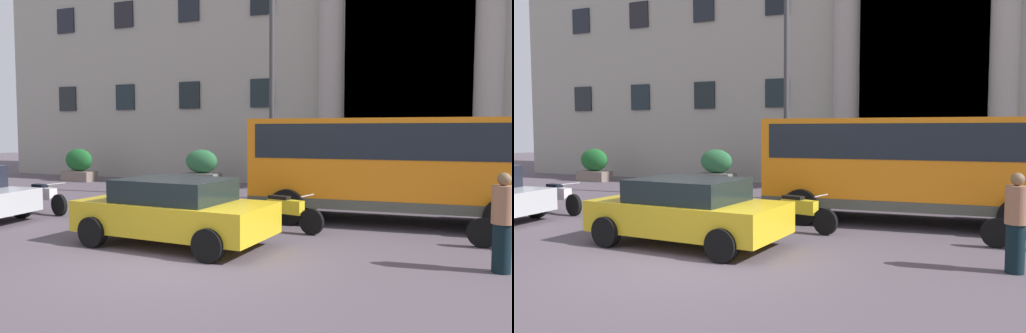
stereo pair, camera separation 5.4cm
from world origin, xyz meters
The scene contains 11 objects.
ground_plane centered at (0.00, 0.00, -0.06)m, with size 80.00×64.00×0.12m, color #514750.
orange_minibus centered at (2.94, 5.50, 1.59)m, with size 7.11×3.01×2.64m.
hedge_planter_far_west centered at (-5.48, 10.83, 0.75)m, with size 1.51×0.82×1.56m.
hedge_planter_far_east centered at (2.92, 10.27, 0.72)m, with size 1.40×0.76×1.48m.
hedge_planter_entrance_left centered at (-11.87, 10.74, 0.73)m, with size 1.50×0.78×1.51m.
hedge_planter_west centered at (-0.71, 10.79, 0.67)m, with size 1.92×0.74×1.40m.
parked_sedan_far centered at (-0.88, 1.24, 0.71)m, with size 4.09×2.23×1.36m.
motorcycle_near_kerb centered at (-6.39, 3.17, 0.46)m, with size 1.98×0.65×0.89m.
scooter_by_planter centered at (0.74, 3.41, 0.46)m, with size 1.95×0.70×0.89m.
pedestrian_woman_dark_dress centered at (5.19, 1.52, 0.84)m, with size 0.36×0.36×1.66m.
lamppost_plaza_centre centered at (-1.47, 8.47, 4.83)m, with size 0.40×0.40×8.38m.
Camera 2 is at (4.58, -7.51, 2.34)m, focal length 35.15 mm.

